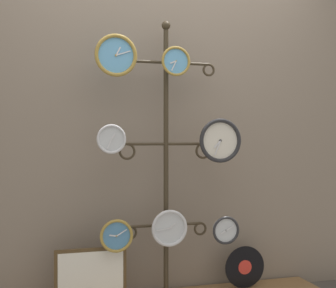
# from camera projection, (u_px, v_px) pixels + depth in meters

# --- Properties ---
(shop_wall) EXTENTS (4.40, 0.04, 2.80)m
(shop_wall) POSITION_uv_depth(u_px,v_px,m) (160.00, 101.00, 3.34)
(shop_wall) COLOR gray
(shop_wall) RESTS_ON ground_plane
(display_stand) EXTENTS (0.71, 0.43, 1.93)m
(display_stand) POSITION_uv_depth(u_px,v_px,m) (166.00, 223.00, 3.20)
(display_stand) COLOR #382D1E
(display_stand) RESTS_ON ground_plane
(clock_top_left) EXTENTS (0.28, 0.04, 0.28)m
(clock_top_left) POSITION_uv_depth(u_px,v_px,m) (116.00, 55.00, 2.99)
(clock_top_left) COLOR #60A8DB
(clock_top_center) EXTENTS (0.20, 0.04, 0.20)m
(clock_top_center) POSITION_uv_depth(u_px,v_px,m) (176.00, 61.00, 3.12)
(clock_top_center) COLOR #60A8DB
(clock_middle_left) EXTENTS (0.19, 0.04, 0.19)m
(clock_middle_left) POSITION_uv_depth(u_px,v_px,m) (111.00, 139.00, 3.00)
(clock_middle_left) COLOR silver
(clock_middle_right) EXTENTS (0.30, 0.04, 0.30)m
(clock_middle_right) POSITION_uv_depth(u_px,v_px,m) (220.00, 141.00, 3.17)
(clock_middle_right) COLOR silver
(clock_bottom_left) EXTENTS (0.22, 0.04, 0.22)m
(clock_bottom_left) POSITION_uv_depth(u_px,v_px,m) (116.00, 236.00, 2.99)
(clock_bottom_left) COLOR #4C84B2
(clock_bottom_center) EXTENTS (0.25, 0.04, 0.25)m
(clock_bottom_center) POSITION_uv_depth(u_px,v_px,m) (169.00, 228.00, 3.12)
(clock_bottom_center) COLOR silver
(clock_bottom_right) EXTENTS (0.19, 0.04, 0.19)m
(clock_bottom_right) POSITION_uv_depth(u_px,v_px,m) (226.00, 230.00, 3.20)
(clock_bottom_right) COLOR silver
(vinyl_record) EXTENTS (0.30, 0.01, 0.30)m
(vinyl_record) POSITION_uv_depth(u_px,v_px,m) (245.00, 267.00, 3.34)
(vinyl_record) COLOR black
(vinyl_record) RESTS_ON low_shelf
(picture_frame) EXTENTS (0.46, 0.02, 0.37)m
(picture_frame) POSITION_uv_depth(u_px,v_px,m) (91.00, 277.00, 2.99)
(picture_frame) COLOR #4C381E
(picture_frame) RESTS_ON low_shelf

